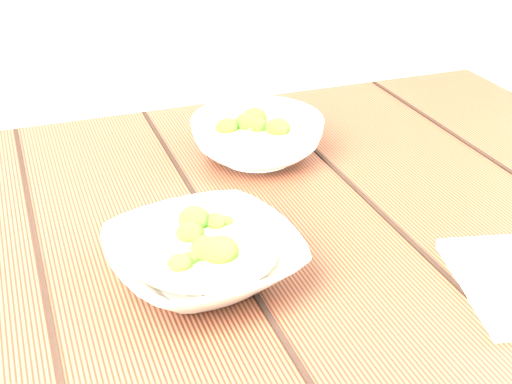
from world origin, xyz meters
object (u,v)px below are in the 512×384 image
(soup_bowl_back, at_px, (257,137))
(trivet, at_px, (220,217))
(table, at_px, (235,311))
(soup_bowl_front, at_px, (204,257))

(soup_bowl_back, relative_size, trivet, 2.20)
(table, xyz_separation_m, trivet, (-0.01, 0.01, 0.13))
(trivet, bearing_deg, table, -45.07)
(soup_bowl_front, relative_size, trivet, 2.26)
(soup_bowl_front, height_order, trivet, soup_bowl_front)
(table, distance_m, soup_bowl_front, 0.18)
(table, xyz_separation_m, soup_bowl_front, (-0.06, -0.08, 0.15))
(soup_bowl_back, bearing_deg, table, -118.21)
(table, relative_size, soup_bowl_back, 5.61)
(soup_bowl_front, bearing_deg, table, 53.69)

